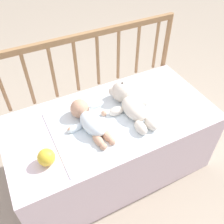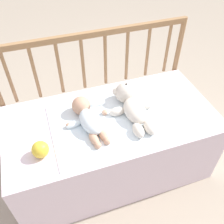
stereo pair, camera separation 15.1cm
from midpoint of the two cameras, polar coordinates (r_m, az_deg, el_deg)
ground_plane at (r=1.96m, az=2.14°, el=-12.26°), size 12.00×12.00×0.00m
crib_mattress at (r=1.75m, az=2.36°, el=-7.49°), size 1.32×0.66×0.52m
crib_rail at (r=1.73m, az=-1.46°, el=9.63°), size 1.32×0.04×0.93m
blanket at (r=1.53m, az=3.58°, el=-2.18°), size 0.78×0.53×0.01m
teddy_bear at (r=1.58m, az=7.21°, el=1.71°), size 0.30×0.43×0.14m
baby at (r=1.49m, az=-2.62°, el=-1.39°), size 0.28×0.38×0.12m
toy_ball at (r=1.37m, az=-13.05°, el=-8.51°), size 0.09×0.09×0.09m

